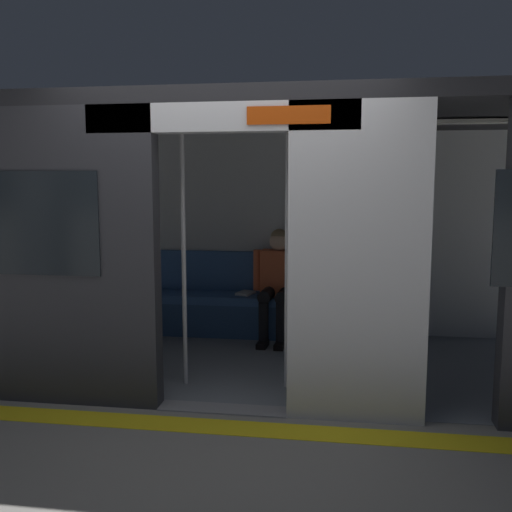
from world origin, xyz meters
The scene contains 9 objects.
ground_plane centered at (0.00, 0.00, 0.00)m, with size 60.00×60.00×0.00m, color gray.
platform_edge_strip centered at (0.00, 0.30, 0.00)m, with size 8.00×0.24×0.01m, color yellow.
train_car centered at (0.06, -1.10, 1.52)m, with size 6.40×2.54×2.34m.
bench_seat centered at (0.00, -2.03, 0.35)m, with size 2.70×0.44×0.45m.
person_seated centered at (-0.19, -1.98, 0.67)m, with size 0.55×0.69×1.18m.
handbag centered at (-0.66, -2.08, 0.54)m, with size 0.26×0.15×0.17m.
book centered at (0.18, -2.09, 0.47)m, with size 0.15×0.22×0.03m, color silver.
grab_pole_door centered at (0.42, -0.48, 1.10)m, with size 0.04×0.04×2.20m, color silver.
grab_pole_far centered at (-0.42, -0.53, 1.10)m, with size 0.04×0.04×2.20m, color silver.
Camera 1 is at (-0.83, 3.90, 1.66)m, focal length 39.41 mm.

